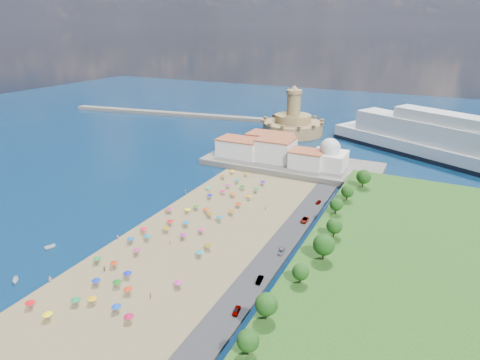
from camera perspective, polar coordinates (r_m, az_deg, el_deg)
The scene contains 13 objects.
ground at distance 152.90m, azimuth -5.52°, elevation -5.59°, with size 700.00×700.00×0.00m, color #071938.
terrace at distance 209.79m, azimuth 7.29°, elevation 2.31°, with size 90.00×36.00×3.00m, color #59544C.
jetty at distance 248.48m, azimuth 5.17°, elevation 5.30°, with size 18.00×70.00×2.40m, color #59544C.
breakwater at distance 331.93m, azimuth -8.03°, elevation 9.21°, with size 200.00×7.00×2.60m, color #59544C.
waterfront_buildings at distance 212.75m, azimuth 4.10°, elevation 4.50°, with size 57.00×29.00×11.00m.
domed_building at distance 200.48m, azimuth 12.59°, elevation 3.32°, with size 16.00×16.00×15.00m.
fortress at distance 274.50m, azimuth 7.51°, elevation 7.90°, with size 40.00×40.00×32.40m.
cruise_ship at distance 239.62m, azimuth 28.07°, elevation 4.30°, with size 137.61×86.15×31.51m.
beach_parasols at distance 146.19m, azimuth -7.65°, elevation -6.06°, with size 32.66×115.73×2.20m.
beachgoers at distance 145.64m, azimuth -9.07°, elevation -6.70°, with size 39.11×77.28×1.88m.
moored_boats at distance 139.57m, azimuth -27.38°, elevation -10.54°, with size 10.01×21.05×1.46m.
parked_cars at distance 135.42m, azimuth 6.84°, elevation -8.76°, with size 2.37×78.09×1.34m.
hillside_trees at distance 127.51m, azimuth 12.42°, elevation -6.62°, with size 10.65×108.19×8.00m.
Camera 1 is at (73.19, -115.56, 68.32)m, focal length 30.00 mm.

